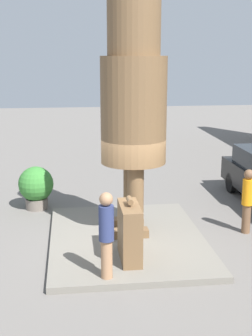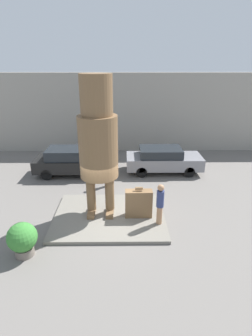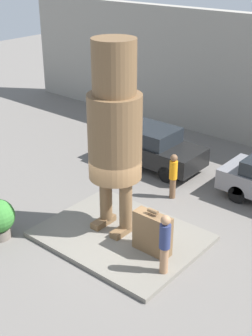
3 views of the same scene
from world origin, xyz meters
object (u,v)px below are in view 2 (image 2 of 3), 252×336
(tourist, at_px, (160,203))
(worker_hivis, at_px, (107,171))
(statue_figure, at_px, (98,138))
(parked_car_black, at_px, (71,161))
(parked_car_grey, at_px, (163,159))
(planter_pot, at_px, (22,239))
(giant_suitcase, at_px, (139,203))

(tourist, xyz_separation_m, worker_hivis, (-2.34, 3.79, -0.19))
(statue_figure, xyz_separation_m, worker_hivis, (0.14, 2.92, -2.64))
(tourist, bearing_deg, worker_hivis, 121.64)
(tourist, distance_m, parked_car_black, 7.16)
(parked_car_grey, distance_m, planter_pot, 9.56)
(planter_pot, distance_m, worker_hivis, 6.09)
(parked_car_black, height_order, parked_car_grey, parked_car_black)
(statue_figure, distance_m, parked_car_grey, 6.60)
(giant_suitcase, bearing_deg, planter_pot, -151.50)
(statue_figure, bearing_deg, tourist, -19.39)
(tourist, relative_size, parked_car_black, 0.41)
(giant_suitcase, xyz_separation_m, parked_car_grey, (1.78, 5.24, 0.06))
(statue_figure, height_order, tourist, statue_figure)
(tourist, xyz_separation_m, parked_car_grey, (0.95, 5.80, -0.30))
(statue_figure, relative_size, planter_pot, 4.58)
(tourist, bearing_deg, giant_suitcase, 145.44)
(parked_car_black, xyz_separation_m, worker_hivis, (2.27, -1.68, 0.07))
(planter_pot, bearing_deg, parked_car_black, 87.03)
(giant_suitcase, xyz_separation_m, worker_hivis, (-1.51, 3.22, 0.16))
(worker_hivis, bearing_deg, tourist, -58.36)
(giant_suitcase, relative_size, parked_car_grey, 0.31)
(tourist, bearing_deg, parked_car_grey, 80.68)
(giant_suitcase, distance_m, tourist, 1.06)
(parked_car_grey, xyz_separation_m, planter_pot, (-5.93, -7.49, -0.13))
(worker_hivis, bearing_deg, parked_car_grey, 31.49)
(statue_figure, distance_m, parked_car_black, 5.75)
(statue_figure, height_order, parked_car_grey, statue_figure)
(statue_figure, distance_m, tourist, 3.58)
(planter_pot, bearing_deg, giant_suitcase, 28.50)
(tourist, height_order, planter_pot, tourist)
(statue_figure, bearing_deg, planter_pot, -134.44)
(parked_car_grey, bearing_deg, planter_pot, -128.37)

